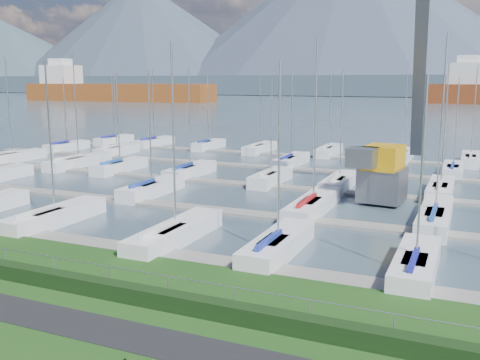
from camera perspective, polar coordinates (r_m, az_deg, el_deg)
The scene contains 10 objects.
path at distance 21.69m, azimuth -16.55°, elevation -14.60°, with size 160.00×2.00×0.04m, color black.
water at distance 278.30m, azimuth 21.03°, elevation 7.95°, with size 800.00×540.00×0.20m, color #435662.
hedge at distance 23.42m, azimuth -12.45°, elevation -11.57°, with size 80.00×0.70×0.70m, color black.
fence at distance 23.42m, azimuth -11.95°, elevation -9.32°, with size 0.04×0.04×80.00m, color #9A9DA3.
foothill at distance 348.09m, azimuth 21.67°, elevation 9.36°, with size 900.00×80.00×12.00m, color #40515E.
mountains at distance 424.16m, azimuth 23.47°, elevation 14.84°, with size 1190.00×360.00×115.00m.
docks at distance 46.65m, azimuth 6.87°, elevation -0.99°, with size 90.00×41.60×0.25m.
crane at distance 43.14m, azimuth 16.03°, elevation 5.19°, with size 4.98×13.33×22.35m.
cargo_ship_west at distance 254.40m, azimuth -13.63°, elevation 9.08°, with size 89.95×23.01×21.50m.
sailboat_fleet at distance 47.36m, azimuth 5.47°, elevation 5.96°, with size 76.04×48.62×12.58m.
Camera 1 is at (12.97, -17.83, 9.09)m, focal length 40.00 mm.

